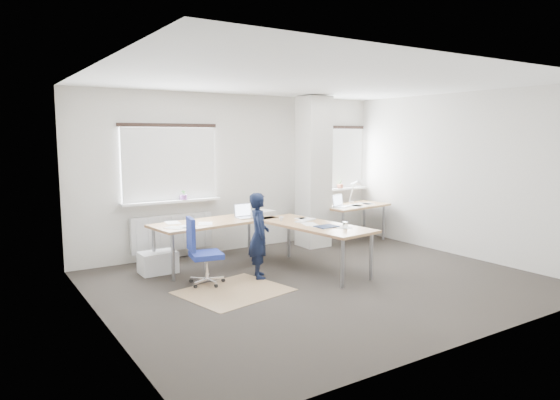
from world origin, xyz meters
TOP-DOWN VIEW (x-y plane):
  - ground at (0.00, 0.00)m, footprint 6.00×6.00m
  - room_shell at (0.18, 0.45)m, footprint 6.04×5.04m
  - floor_mat at (-1.26, 0.26)m, footprint 1.53×1.37m
  - white_crate at (-1.81, 1.70)m, footprint 0.54×0.38m
  - desk_main at (-0.29, 1.07)m, footprint 2.71×2.63m
  - desk_side at (2.18, 1.80)m, footprint 1.48×0.88m
  - task_chair at (-1.47, 0.76)m, footprint 0.53×0.52m
  - person at (-0.64, 0.66)m, footprint 0.45×0.54m

SIDE VIEW (x-z plane):
  - ground at x=0.00m, z-range 0.00..0.00m
  - floor_mat at x=-1.26m, z-range 0.00..0.01m
  - white_crate at x=-1.81m, z-range 0.00..0.32m
  - task_chair at x=-1.47m, z-range -0.21..0.74m
  - person at x=-0.64m, z-range 0.00..1.25m
  - desk_side at x=2.18m, z-range 0.08..1.29m
  - desk_main at x=-0.29m, z-range 0.21..1.17m
  - room_shell at x=0.18m, z-range 0.34..3.16m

